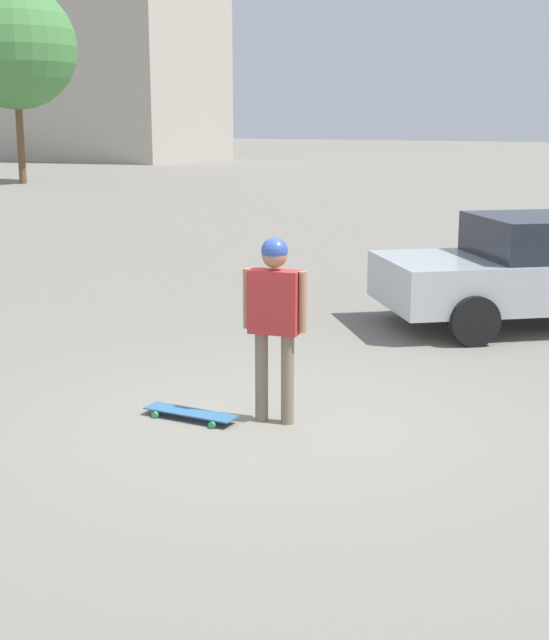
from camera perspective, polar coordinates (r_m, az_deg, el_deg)
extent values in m
plane|color=gray|center=(8.24, 0.00, -6.52)|extent=(220.00, 220.00, 0.00)
cylinder|color=#7A6B56|center=(8.15, -0.83, -3.65)|extent=(0.12, 0.12, 0.84)
cylinder|color=#7A6B56|center=(8.07, 0.84, -3.81)|extent=(0.12, 0.12, 0.84)
cube|color=#B22D2D|center=(7.94, 0.00, 1.17)|extent=(0.48, 0.28, 0.58)
cylinder|color=#9E7051|center=(8.02, -1.77, 1.39)|extent=(0.07, 0.07, 0.55)
cylinder|color=#9E7051|center=(7.86, 1.81, 1.15)|extent=(0.07, 0.07, 0.55)
sphere|color=#9E7051|center=(7.87, 0.00, 4.17)|extent=(0.23, 0.23, 0.23)
sphere|color=#2D4799|center=(7.86, 0.00, 4.46)|extent=(0.24, 0.24, 0.24)
cube|color=#336693|center=(8.32, -5.41, -5.89)|extent=(0.92, 0.25, 0.01)
cylinder|color=green|center=(8.40, -7.66, -6.04)|extent=(0.06, 0.03, 0.06)
cylinder|color=green|center=(8.59, -6.70, -5.57)|extent=(0.06, 0.03, 0.06)
cylinder|color=green|center=(8.07, -4.03, -6.73)|extent=(0.06, 0.03, 0.06)
cylinder|color=green|center=(8.27, -3.12, -6.23)|extent=(0.06, 0.03, 0.06)
cube|color=#ADB2B7|center=(12.48, 16.68, 2.53)|extent=(4.50, 4.18, 0.62)
cylinder|color=black|center=(11.15, 12.64, -0.04)|extent=(0.61, 0.55, 0.63)
cylinder|color=black|center=(12.87, 9.42, 1.77)|extent=(0.61, 0.55, 0.63)
cylinder|color=brown|center=(40.75, -15.95, 11.14)|extent=(0.31, 0.31, 3.91)
sphere|color=#478442|center=(40.86, -16.28, 16.44)|extent=(5.22, 5.22, 5.22)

